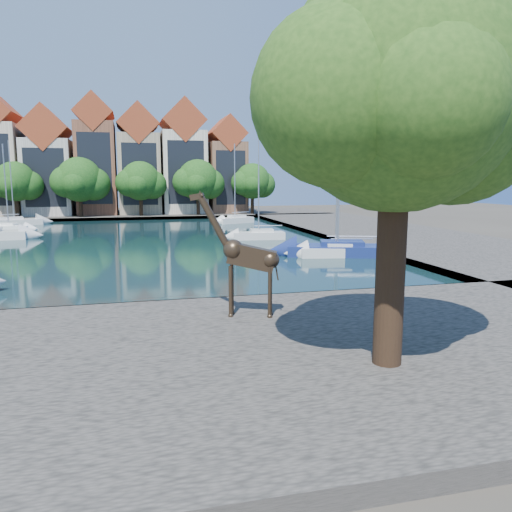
{
  "coord_description": "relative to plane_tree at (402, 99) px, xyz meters",
  "views": [
    {
      "loc": [
        0.68,
        -21.12,
        5.64
      ],
      "look_at": [
        5.45,
        -2.0,
        2.57
      ],
      "focal_mm": 35.0,
      "sensor_mm": 36.0,
      "label": 1
    }
  ],
  "objects": [
    {
      "name": "near_quay",
      "position": [
        -7.62,
        2.01,
        -7.42
      ],
      "size": [
        50.0,
        14.0,
        0.5
      ],
      "primitive_type": "cube",
      "color": "#504B45",
      "rests_on": "ground"
    },
    {
      "name": "sailboat_left_e",
      "position": [
        -20.69,
        53.01,
        -7.05
      ],
      "size": [
        6.53,
        3.94,
        10.0
      ],
      "color": "silver",
      "rests_on": "water_basin"
    },
    {
      "name": "far_tree_west",
      "position": [
        -21.52,
        59.5,
        -2.6
      ],
      "size": [
        6.76,
        5.2,
        7.36
      ],
      "color": "#332114",
      "rests_on": "far_quay"
    },
    {
      "name": "sailboat_right_b",
      "position": [
        7.38,
        21.29,
        -6.98
      ],
      "size": [
        7.42,
        4.5,
        13.18
      ],
      "color": "navy",
      "rests_on": "water_basin"
    },
    {
      "name": "water_basin",
      "position": [
        -7.62,
        33.01,
        -7.63
      ],
      "size": [
        38.0,
        50.0,
        0.08
      ],
      "primitive_type": "cube",
      "color": "black",
      "rests_on": "ground"
    },
    {
      "name": "townhouse_west_inner",
      "position": [
        -18.12,
        64.99,
        -0.32
      ],
      "size": [
        6.43,
        9.18,
        15.15
      ],
      "color": "beige",
      "rests_on": "far_quay"
    },
    {
      "name": "far_tree_east",
      "position": [
        2.49,
        59.5,
        -2.43
      ],
      "size": [
        7.54,
        5.8,
        7.84
      ],
      "color": "#332114",
      "rests_on": "far_quay"
    },
    {
      "name": "sailboat_right_d",
      "position": [
        5.66,
        49.31,
        -7.01
      ],
      "size": [
        5.08,
        3.54,
        9.8
      ],
      "color": "silver",
      "rests_on": "water_basin"
    },
    {
      "name": "giraffe_statue",
      "position": [
        -2.9,
        5.76,
        -4.9
      ],
      "size": [
        3.17,
        1.31,
        4.63
      ],
      "color": "#332619",
      "rests_on": "near_quay"
    },
    {
      "name": "townhouse_east_mid",
      "position": [
        0.88,
        64.99,
        0.43
      ],
      "size": [
        6.43,
        9.18,
        16.65
      ],
      "color": "beige",
      "rests_on": "far_quay"
    },
    {
      "name": "far_quay",
      "position": [
        -7.62,
        65.01,
        -7.42
      ],
      "size": [
        60.0,
        16.0,
        0.5
      ],
      "primitive_type": "cube",
      "color": "#504B45",
      "rests_on": "ground"
    },
    {
      "name": "sailboat_right_a",
      "position": [
        7.38,
        20.95,
        -7.06
      ],
      "size": [
        5.71,
        2.85,
        9.3
      ],
      "color": "silver",
      "rests_on": "water_basin"
    },
    {
      "name": "far_tree_mid_west",
      "position": [
        -13.51,
        59.5,
        -2.38
      ],
      "size": [
        7.8,
        6.0,
        8.0
      ],
      "color": "#332114",
      "rests_on": "far_quay"
    },
    {
      "name": "far_tree_mid_east",
      "position": [
        -5.52,
        59.5,
        -2.54
      ],
      "size": [
        7.02,
        5.4,
        7.52
      ],
      "color": "#332114",
      "rests_on": "far_quay"
    },
    {
      "name": "townhouse_east_end",
      "position": [
        7.38,
        64.99,
        -0.56
      ],
      "size": [
        5.44,
        9.18,
        14.43
      ],
      "color": "brown",
      "rests_on": "far_quay"
    },
    {
      "name": "sailboat_right_c",
      "position": [
        4.38,
        32.27,
        -7.03
      ],
      "size": [
        4.86,
        2.09,
        10.53
      ],
      "color": "silver",
      "rests_on": "water_basin"
    },
    {
      "name": "sailboat_left_d",
      "position": [
        -19.62,
        45.2,
        -7.06
      ],
      "size": [
        4.7,
        2.54,
        9.09
      ],
      "color": "white",
      "rests_on": "water_basin"
    },
    {
      "name": "townhouse_center",
      "position": [
        -11.62,
        64.99,
        0.69
      ],
      "size": [
        5.44,
        9.18,
        16.93
      ],
      "color": "brown",
      "rests_on": "far_quay"
    },
    {
      "name": "plane_tree",
      "position": [
        0.0,
        0.0,
        0.0
      ],
      "size": [
        8.32,
        6.4,
        10.62
      ],
      "color": "#332114",
      "rests_on": "near_quay"
    },
    {
      "name": "far_tree_far_east",
      "position": [
        10.48,
        59.5,
        -2.6
      ],
      "size": [
        6.76,
        5.2,
        7.36
      ],
      "color": "#332114",
      "rests_on": "far_quay"
    },
    {
      "name": "ground",
      "position": [
        -7.62,
        9.01,
        -7.67
      ],
      "size": [
        160.0,
        160.0,
        0.0
      ],
      "primitive_type": "plane",
      "color": "#38332B",
      "rests_on": "ground"
    },
    {
      "name": "right_quay",
      "position": [
        17.38,
        33.01,
        -7.42
      ],
      "size": [
        14.0,
        52.0,
        0.5
      ],
      "primitive_type": "cube",
      "color": "#504B45",
      "rests_on": "ground"
    },
    {
      "name": "townhouse_east_inner",
      "position": [
        -5.62,
        64.99,
        0.06
      ],
      "size": [
        5.94,
        9.18,
        15.79
      ],
      "color": "tan",
      "rests_on": "far_quay"
    }
  ]
}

